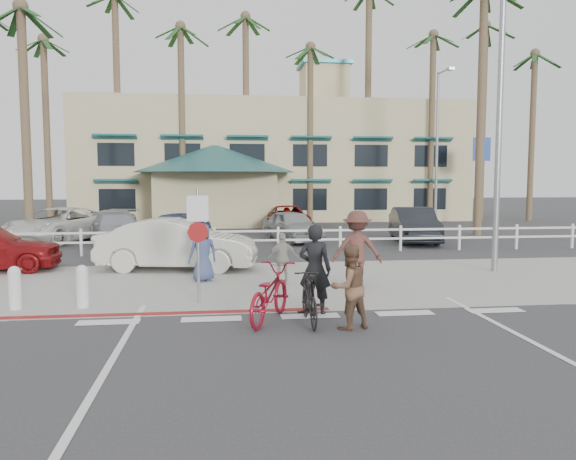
{
  "coord_description": "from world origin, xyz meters",
  "views": [
    {
      "loc": [
        -1.84,
        -10.51,
        2.81
      ],
      "look_at": [
        -0.06,
        3.74,
        1.5
      ],
      "focal_mm": 35.0,
      "sensor_mm": 36.0,
      "label": 1
    }
  ],
  "objects": [
    {
      "name": "bollard_0",
      "position": [
        -4.8,
        2.0,
        0.47
      ],
      "size": [
        0.26,
        0.26,
        0.95
      ],
      "primitive_type": null,
      "color": "silver",
      "rests_on": "ground"
    },
    {
      "name": "palm_4",
      "position": [
        0.0,
        26.0,
        7.5
      ],
      "size": [
        4.0,
        4.0,
        15.0
      ],
      "primitive_type": null,
      "color": "#194219",
      "rests_on": "ground"
    },
    {
      "name": "pedestrian_a",
      "position": [
        1.72,
        3.59,
        1.0
      ],
      "size": [
        1.42,
        1.02,
        1.99
      ],
      "primitive_type": "imported",
      "rotation": [
        0.0,
        0.0,
        2.91
      ],
      "color": "#573028",
      "rests_on": "ground"
    },
    {
      "name": "palm_10",
      "position": [
        -10.0,
        15.0,
        6.0
      ],
      "size": [
        4.0,
        4.0,
        12.0
      ],
      "primitive_type": null,
      "color": "#194219",
      "rests_on": "ground"
    },
    {
      "name": "parking_lot",
      "position": [
        0.0,
        18.0,
        0.0
      ],
      "size": [
        50.0,
        16.0,
        0.01
      ],
      "primitive_type": "cube",
      "color": "#333335",
      "rests_on": "ground"
    },
    {
      "name": "rail_fence",
      "position": [
        0.5,
        10.5,
        0.5
      ],
      "size": [
        29.4,
        0.16,
        1.0
      ],
      "primitive_type": null,
      "color": "silver",
      "rests_on": "ground"
    },
    {
      "name": "pedestrian_b",
      "position": [
        -2.27,
        4.9,
        0.8
      ],
      "size": [
        0.9,
        0.73,
        1.6
      ],
      "primitive_type": "imported",
      "rotation": [
        0.0,
        0.0,
        3.46
      ],
      "color": "#37446D",
      "rests_on": "ground"
    },
    {
      "name": "palm_1",
      "position": [
        -12.0,
        25.0,
        6.5
      ],
      "size": [
        4.0,
        4.0,
        13.0
      ],
      "primitive_type": null,
      "color": "#194219",
      "rests_on": "ground"
    },
    {
      "name": "lot_car_2",
      "position": [
        1.46,
        14.35,
        0.7
      ],
      "size": [
        2.71,
        4.43,
        1.41
      ],
      "primitive_type": "imported",
      "rotation": [
        0.0,
        0.0,
        0.27
      ],
      "color": "gray",
      "rests_on": "ground"
    },
    {
      "name": "building",
      "position": [
        2.0,
        31.0,
        5.65
      ],
      "size": [
        28.0,
        16.0,
        11.3
      ],
      "primitive_type": null,
      "color": "#CABB8A",
      "rests_on": "ground"
    },
    {
      "name": "cross_street",
      "position": [
        0.0,
        8.5,
        0.0
      ],
      "size": [
        40.0,
        5.0,
        0.01
      ],
      "primitive_type": "cube",
      "color": "#333335",
      "rests_on": "ground"
    },
    {
      "name": "bike_red",
      "position": [
        -0.86,
        0.36,
        0.56
      ],
      "size": [
        1.54,
        2.24,
        1.12
      ],
      "primitive_type": "imported",
      "rotation": [
        0.0,
        0.0,
        2.72
      ],
      "color": "maroon",
      "rests_on": "ground"
    },
    {
      "name": "lot_car_3",
      "position": [
        6.77,
        13.37,
        0.77
      ],
      "size": [
        2.36,
        4.89,
        1.54
      ],
      "primitive_type": "imported",
      "rotation": [
        0.0,
        0.0,
        -0.16
      ],
      "color": "black",
      "rests_on": "ground"
    },
    {
      "name": "lot_car_6",
      "position": [
        -3.59,
        12.36,
        0.76
      ],
      "size": [
        3.23,
        4.78,
        1.51
      ],
      "primitive_type": "imported",
      "rotation": [
        0.0,
        0.0,
        -0.36
      ],
      "color": "navy",
      "rests_on": "ground"
    },
    {
      "name": "car_white_sedan",
      "position": [
        -3.1,
        6.97,
        0.79
      ],
      "size": [
        5.02,
        2.39,
        1.59
      ],
      "primitive_type": "imported",
      "rotation": [
        0.0,
        0.0,
        1.42
      ],
      "color": "beige",
      "rests_on": "ground"
    },
    {
      "name": "palm_2",
      "position": [
        -8.0,
        26.0,
        8.0
      ],
      "size": [
        4.0,
        4.0,
        16.0
      ],
      "primitive_type": null,
      "color": "#194219",
      "rests_on": "ground"
    },
    {
      "name": "palm_6",
      "position": [
        8.0,
        26.0,
        8.5
      ],
      "size": [
        4.0,
        4.0,
        17.0
      ],
      "primitive_type": null,
      "color": "#194219",
      "rests_on": "ground"
    },
    {
      "name": "palm_8",
      "position": [
        16.0,
        26.0,
        7.5
      ],
      "size": [
        4.0,
        4.0,
        15.0
      ],
      "primitive_type": null,
      "color": "#194219",
      "rests_on": "ground"
    },
    {
      "name": "lot_car_4",
      "position": [
        -7.16,
        18.05,
        0.64
      ],
      "size": [
        2.5,
        4.62,
        1.27
      ],
      "primitive_type": "imported",
      "rotation": [
        0.0,
        0.0,
        -0.17
      ],
      "color": "beige",
      "rests_on": "ground"
    },
    {
      "name": "lot_car_1",
      "position": [
        -6.26,
        14.38,
        0.66
      ],
      "size": [
        3.24,
        4.92,
        1.32
      ],
      "primitive_type": "imported",
      "rotation": [
        0.0,
        0.0,
        0.33
      ],
      "color": "#9598A4",
      "rests_on": "ground"
    },
    {
      "name": "lot_car_5",
      "position": [
        1.95,
        20.18,
        0.67
      ],
      "size": [
        2.33,
        4.85,
        1.33
      ],
      "primitive_type": "imported",
      "rotation": [
        0.0,
        0.0,
        -0.02
      ],
      "color": "#740806",
      "rests_on": "ground"
    },
    {
      "name": "streetlight_1",
      "position": [
        12.0,
        24.0,
        4.75
      ],
      "size": [
        0.6,
        2.0,
        9.5
      ],
      "primitive_type": null,
      "color": "gray",
      "rests_on": "ground"
    },
    {
      "name": "info_sign",
      "position": [
        14.0,
        22.0,
        2.8
      ],
      "size": [
        1.2,
        0.16,
        5.6
      ],
      "primitive_type": null,
      "color": "navy",
      "rests_on": "ground"
    },
    {
      "name": "palm_9",
      "position": [
        19.0,
        25.0,
        6.5
      ],
      "size": [
        4.0,
        4.0,
        13.0
      ],
      "primitive_type": null,
      "color": "#194219",
      "rests_on": "ground"
    },
    {
      "name": "lot_car_0",
      "position": [
        -8.86,
        15.23,
        0.77
      ],
      "size": [
        4.49,
        6.12,
        1.55
      ],
      "primitive_type": "imported",
      "rotation": [
        0.0,
        0.0,
        -0.39
      ],
      "color": "silver",
      "rests_on": "ground"
    },
    {
      "name": "bollard_1",
      "position": [
        -6.2,
        2.0,
        0.47
      ],
      "size": [
        0.26,
        0.26,
        0.95
      ],
      "primitive_type": null,
      "color": "silver",
      "rests_on": "ground"
    },
    {
      "name": "curb_red",
      "position": [
        -3.0,
        1.2,
        0.01
      ],
      "size": [
        7.0,
        0.25,
        0.02
      ],
      "primitive_type": "cube",
      "color": "maroon",
      "rests_on": "ground"
    },
    {
      "name": "palm_5",
      "position": [
        4.0,
        25.0,
        6.5
      ],
      "size": [
        4.0,
        4.0,
        13.0
      ],
      "primitive_type": null,
      "color": "#194219",
      "rests_on": "ground"
    },
    {
      "name": "sidewalk_plaza",
      "position": [
        0.0,
        4.5,
        0.01
      ],
      "size": [
        22.0,
        7.0,
        0.01
      ],
      "primitive_type": "cube",
      "color": "gray",
      "rests_on": "ground"
    },
    {
      "name": "sign_post",
      "position": [
        -2.3,
        2.2,
        1.45
      ],
      "size": [
        0.5,
        0.1,
        2.9
      ],
      "primitive_type": null,
      "color": "gray",
      "rests_on": "ground"
    },
    {
      "name": "ground",
      "position": [
        0.0,
        0.0,
        0.0
      ],
      "size": [
        140.0,
        140.0,
        0.0
      ],
      "primitive_type": "plane",
      "color": "#333335"
    },
    {
      "name": "bike_path",
      "position": [
        0.0,
        -2.0,
        0.0
      ],
      "size": [
        12.0,
        16.0,
        0.01
      ],
      "primitive_type": "cube",
      "color": "#333335",
      "rests_on": "ground"
    },
    {
      "name": "rider_black",
      "position": [
        0.57,
        -0.41,
        0.79
      ],
      "size": [
        0.92,
        0.82,
        1.58
      ],
      "primitive_type": "imported",
      "rotation": [
        0.0,
        0.0,
        3.47
      ],
      "color": "brown",
      "rests_on": "ground"
    },
    {
      "name": "bike_black",
      "position": [
        -0.11,
        0.02,
        0.51
      ],
      "size": [
        0.48,
        1.7,
        1.02
      ],
      "primitive_type": "imported",
      "rotation": [
        0.0,
        0.0,
        3.14
      ],
      "color": "black",
      "rests_on": "ground"
    },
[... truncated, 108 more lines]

